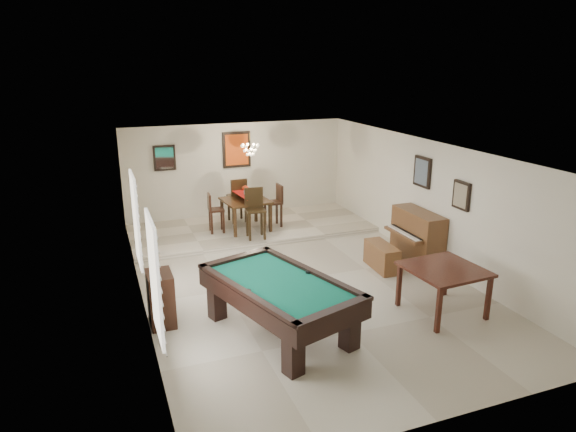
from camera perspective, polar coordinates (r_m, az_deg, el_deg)
ground_plane at (r=10.31m, az=1.19°, el=-7.09°), size 6.00×9.00×0.02m
wall_back at (r=13.99m, az=-5.70°, el=4.96°), size 6.00×0.04×2.60m
wall_front at (r=6.23m, az=17.27°, el=-11.59°), size 6.00×0.04×2.60m
wall_left at (r=9.21m, az=-16.35°, el=-2.07°), size 0.04×9.00×2.60m
wall_right at (r=11.28m, az=15.52°, el=1.48°), size 0.04×9.00×2.60m
ceiling at (r=9.55m, az=1.29°, el=7.35°), size 6.00×9.00×0.04m
dining_step at (r=13.16m, az=-4.10°, el=-1.38°), size 6.00×2.50×0.12m
window_left_front at (r=7.12m, az=-14.59°, el=-6.73°), size 0.06×1.00×1.70m
window_left_rear at (r=9.75m, az=-16.54°, el=-0.41°), size 0.06×1.00×1.70m
pool_table at (r=8.26m, az=-0.95°, el=-10.12°), size 2.12×2.91×0.87m
square_table at (r=9.26m, az=16.79°, el=-7.90°), size 1.27×1.27×0.83m
upright_piano at (r=11.26m, az=13.63°, el=-2.33°), size 0.76×1.35×1.13m
piano_bench at (r=10.90m, az=10.36°, el=-4.45°), size 0.42×0.98×0.53m
apothecary_chest at (r=8.75m, az=-13.94°, el=-8.91°), size 0.40×0.60×0.90m
dining_table at (r=12.81m, az=-4.71°, el=0.45°), size 1.16×1.16×0.88m
flower_vase at (r=12.67m, az=-4.77°, el=2.88°), size 0.16×0.16×0.24m
dining_chair_south at (r=12.10m, az=-3.62°, el=0.23°), size 0.49×0.49×1.19m
dining_chair_north at (r=13.42m, az=-5.70°, el=1.81°), size 0.46×0.46×1.17m
dining_chair_west at (r=12.66m, az=-7.96°, el=0.35°), size 0.39×0.39×0.98m
dining_chair_east at (r=12.97m, az=-1.67°, el=1.15°), size 0.41×0.41×1.07m
chandelier at (r=12.60m, az=-4.24°, el=7.82°), size 0.44×0.44×0.60m
back_painting at (r=13.84m, az=-5.73°, el=7.36°), size 0.75×0.06×0.95m
back_mirror at (r=13.50m, az=-13.56°, el=6.29°), size 0.55×0.06×0.65m
right_picture_upper at (r=11.36m, az=14.71°, el=4.76°), size 0.06×0.55×0.65m
right_picture_lower at (r=10.40m, az=18.72°, el=2.18°), size 0.06×0.45×0.55m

